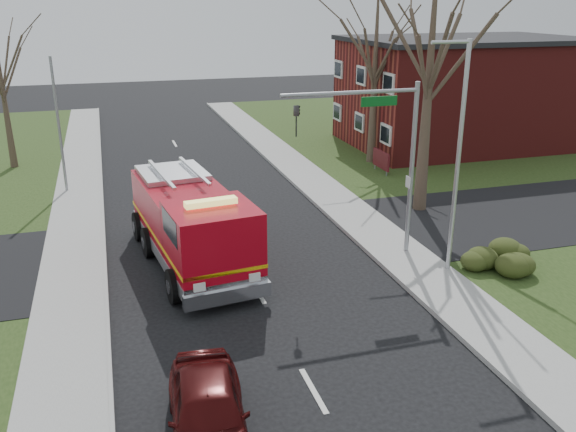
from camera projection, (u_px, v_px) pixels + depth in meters
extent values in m
plane|color=black|center=(257.00, 291.00, 21.26)|extent=(120.00, 120.00, 0.00)
cube|color=gray|center=(417.00, 268.00, 22.92)|extent=(2.40, 80.00, 0.15)
cube|color=gray|center=(70.00, 314.00, 19.55)|extent=(2.40, 80.00, 0.15)
cube|color=maroon|center=(463.00, 94.00, 41.48)|extent=(15.00, 10.00, 7.00)
cube|color=black|center=(468.00, 39.00, 40.27)|extent=(15.40, 10.40, 0.30)
cube|color=silver|center=(359.00, 122.00, 39.93)|extent=(0.12, 1.40, 1.20)
cube|color=#511319|center=(381.00, 159.00, 35.08)|extent=(0.12, 2.00, 1.00)
cylinder|color=gray|center=(387.00, 170.00, 34.51)|extent=(0.08, 0.08, 0.90)
cylinder|color=gray|center=(375.00, 164.00, 35.95)|extent=(0.08, 0.08, 0.90)
ellipsoid|color=#263412|center=(499.00, 257.00, 22.61)|extent=(2.80, 2.00, 0.90)
cone|color=#3D2D24|center=(428.00, 85.00, 27.23)|extent=(0.64, 0.64, 12.00)
cone|color=#3D2D24|center=(375.00, 77.00, 36.01)|extent=(0.56, 0.56, 10.50)
cone|color=#3D2D24|center=(3.00, 93.00, 35.06)|extent=(0.44, 0.44, 9.00)
cylinder|color=gray|center=(411.00, 172.00, 23.23)|extent=(0.18, 0.18, 6.80)
cylinder|color=gray|center=(351.00, 93.00, 21.48)|extent=(5.20, 0.14, 0.14)
cube|color=#0C591E|center=(379.00, 101.00, 21.90)|extent=(1.40, 0.06, 0.35)
imported|color=black|center=(297.00, 105.00, 21.06)|extent=(0.22, 0.18, 1.10)
cylinder|color=#B7BABF|center=(458.00, 163.00, 21.35)|extent=(0.16, 0.16, 8.40)
cylinder|color=#B7BABF|center=(451.00, 42.00, 19.78)|extent=(1.40, 0.12, 0.12)
cylinder|color=gray|center=(59.00, 127.00, 30.85)|extent=(0.14, 0.14, 7.00)
cube|color=#A80716|center=(182.00, 211.00, 24.11)|extent=(3.49, 5.96, 2.29)
cube|color=#A80716|center=(213.00, 244.00, 20.49)|extent=(3.15, 3.15, 2.61)
cube|color=#B7BABF|center=(192.00, 244.00, 23.29)|extent=(3.85, 8.78, 0.49)
cube|color=#E5B20C|center=(191.00, 230.00, 23.09)|extent=(3.86, 8.78, 0.13)
cube|color=black|center=(223.00, 233.00, 19.18)|extent=(2.53, 0.41, 0.93)
cube|color=#E5D866|center=(211.00, 202.00, 19.99)|extent=(1.78, 0.59, 0.20)
cylinder|color=black|center=(174.00, 286.00, 20.28)|extent=(0.52, 1.24, 1.20)
cylinder|color=black|center=(254.00, 272.00, 21.35)|extent=(0.52, 1.24, 1.20)
cylinder|color=black|center=(139.00, 226.00, 25.63)|extent=(0.52, 1.24, 1.20)
cylinder|color=black|center=(204.00, 217.00, 26.70)|extent=(0.52, 1.24, 1.20)
imported|color=#390909|center=(208.00, 412.00, 13.84)|extent=(2.18, 4.58, 1.51)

